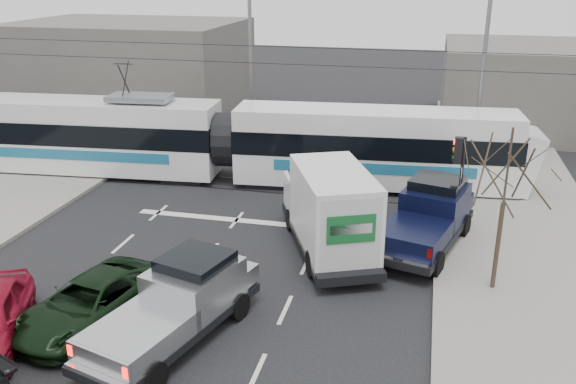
% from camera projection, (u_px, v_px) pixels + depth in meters
% --- Properties ---
extents(ground, '(120.00, 120.00, 0.00)m').
position_uv_depth(ground, '(229.00, 303.00, 17.98)').
color(ground, black).
rests_on(ground, ground).
extents(sidewalk_right, '(6.00, 60.00, 0.15)m').
position_uv_depth(sidewalk_right, '(555.00, 341.00, 16.02)').
color(sidewalk_right, gray).
rests_on(sidewalk_right, ground).
extents(rails, '(60.00, 1.60, 0.03)m').
position_uv_depth(rails, '(301.00, 189.00, 27.10)').
color(rails, '#33302D').
rests_on(rails, ground).
extents(building_left, '(14.00, 10.00, 6.00)m').
position_uv_depth(building_left, '(131.00, 68.00, 40.01)').
color(building_left, '#64605B').
rests_on(building_left, ground).
extents(building_right, '(12.00, 10.00, 5.00)m').
position_uv_depth(building_right, '(546.00, 87.00, 36.41)').
color(building_right, '#64605B').
rests_on(building_right, ground).
extents(bare_tree, '(2.40, 2.40, 5.00)m').
position_uv_depth(bare_tree, '(507.00, 174.00, 17.30)').
color(bare_tree, '#47382B').
rests_on(bare_tree, ground).
extents(traffic_signal, '(0.44, 0.44, 3.60)m').
position_uv_depth(traffic_signal, '(459.00, 164.00, 21.56)').
color(traffic_signal, black).
rests_on(traffic_signal, ground).
extents(street_lamp_near, '(2.38, 0.25, 9.00)m').
position_uv_depth(street_lamp_near, '(479.00, 66.00, 27.39)').
color(street_lamp_near, slate).
rests_on(street_lamp_near, ground).
extents(street_lamp_far, '(2.38, 0.25, 9.00)m').
position_uv_depth(street_lamp_far, '(247.00, 52.00, 31.69)').
color(street_lamp_far, slate).
rests_on(street_lamp_far, ground).
extents(catenary, '(60.00, 0.20, 7.00)m').
position_uv_depth(catenary, '(301.00, 103.00, 25.75)').
color(catenary, black).
rests_on(catenary, ground).
extents(tram, '(25.71, 4.69, 5.22)m').
position_uv_depth(tram, '(226.00, 141.00, 27.73)').
color(tram, white).
rests_on(tram, ground).
extents(silver_pickup, '(3.39, 5.96, 2.05)m').
position_uv_depth(silver_pickup, '(180.00, 302.00, 16.08)').
color(silver_pickup, black).
rests_on(silver_pickup, ground).
extents(box_truck, '(4.46, 6.60, 3.13)m').
position_uv_depth(box_truck, '(329.00, 211.00, 20.66)').
color(box_truck, black).
rests_on(box_truck, ground).
extents(navy_pickup, '(3.44, 5.84, 2.32)m').
position_uv_depth(navy_pickup, '(429.00, 216.00, 21.23)').
color(navy_pickup, black).
rests_on(navy_pickup, ground).
extents(green_car, '(3.16, 5.11, 1.32)m').
position_uv_depth(green_car, '(91.00, 302.00, 16.75)').
color(green_car, black).
rests_on(green_car, ground).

